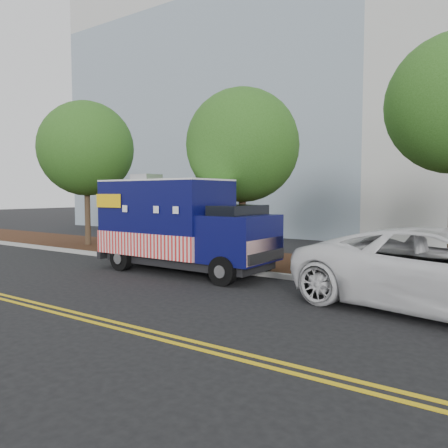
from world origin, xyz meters
The scene contains 10 objects.
ground centered at (0.00, 0.00, 0.00)m, with size 120.00×120.00×0.00m, color black.
curb centered at (0.00, 1.40, 0.07)m, with size 120.00×0.18×0.15m, color #9E9E99.
mulch_strip centered at (0.00, 3.50, 0.07)m, with size 120.00×4.00×0.15m, color #321B0D.
centerline_near centered at (0.00, -4.45, 0.01)m, with size 120.00×0.10×0.01m, color gold.
centerline_far centered at (0.00, -4.70, 0.01)m, with size 120.00×0.10×0.01m, color gold.
office_building centered at (2.00, 22.00, 15.20)m, with size 46.00×20.00×30.40m.
tree_a centered at (-7.88, 2.93, 4.58)m, with size 4.32×4.32×6.75m.
tree_b centered at (0.40, 3.26, 4.25)m, with size 4.08×4.08×6.29m.
sign_post centered at (-4.18, 1.98, 1.20)m, with size 0.06×0.06×2.40m, color #473828.
food_truck centered at (-0.38, 0.60, 1.44)m, with size 6.08×2.38×3.18m.
Camera 1 is at (8.82, -10.17, 2.53)m, focal length 35.00 mm.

